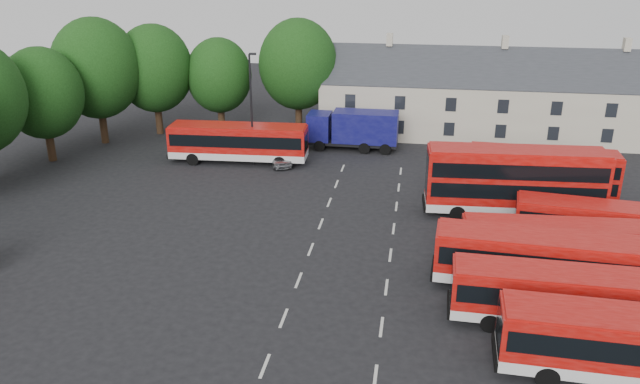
{
  "coord_description": "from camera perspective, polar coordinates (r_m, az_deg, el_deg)",
  "views": [
    {
      "loc": [
        6.21,
        -32.75,
        17.48
      ],
      "look_at": [
        -0.12,
        6.38,
        2.2
      ],
      "focal_mm": 35.0,
      "sensor_mm": 36.0,
      "label": 1
    }
  ],
  "objects": [
    {
      "name": "terrace_houses",
      "position": [
        64.68,
        16.05,
        8.11
      ],
      "size": [
        35.7,
        7.13,
        10.06
      ],
      "color": "beige",
      "rests_on": "ground"
    },
    {
      "name": "bus_row_c",
      "position": [
        36.06,
        19.86,
        -5.72
      ],
      "size": [
        11.86,
        3.48,
        3.31
      ],
      "rotation": [
        0.0,
        0.0,
        -0.07
      ],
      "color": "silver",
      "rests_on": "ground"
    },
    {
      "name": "lamppost",
      "position": [
        53.92,
        -6.28,
        7.77
      ],
      "size": [
        0.67,
        0.31,
        9.71
      ],
      "rotation": [
        0.0,
        0.0,
        0.13
      ],
      "color": "black",
      "rests_on": "ground"
    },
    {
      "name": "bus_north",
      "position": [
        55.37,
        -7.48,
        4.72
      ],
      "size": [
        12.16,
        3.34,
        3.41
      ],
      "rotation": [
        0.0,
        0.0,
        0.05
      ],
      "color": "silver",
      "rests_on": "ground"
    },
    {
      "name": "bus_dd_south",
      "position": [
        45.28,
        17.37,
        1.19
      ],
      "size": [
        12.21,
        3.43,
        4.95
      ],
      "rotation": [
        0.0,
        0.0,
        0.05
      ],
      "color": "silver",
      "rests_on": "ground"
    },
    {
      "name": "lane_markings",
      "position": [
        39.07,
        2.78,
        -5.51
      ],
      "size": [
        5.15,
        33.8,
        0.01
      ],
      "color": "beige",
      "rests_on": "ground"
    },
    {
      "name": "bus_row_b",
      "position": [
        33.13,
        21.45,
        -8.69
      ],
      "size": [
        10.93,
        2.81,
        3.07
      ],
      "rotation": [
        0.0,
        0.0,
        -0.03
      ],
      "color": "silver",
      "rests_on": "ground"
    },
    {
      "name": "bus_dd_north",
      "position": [
        48.04,
        19.61,
        1.56
      ],
      "size": [
        10.51,
        2.94,
        4.27
      ],
      "rotation": [
        0.0,
        0.0,
        -0.05
      ],
      "color": "silver",
      "rests_on": "ground"
    },
    {
      "name": "bus_row_a",
      "position": [
        30.45,
        27.11,
        -12.18
      ],
      "size": [
        11.61,
        3.12,
        3.25
      ],
      "rotation": [
        0.0,
        0.0,
        -0.04
      ],
      "color": "silver",
      "rests_on": "ground"
    },
    {
      "name": "bus_row_e",
      "position": [
        42.69,
        24.38,
        -2.51
      ],
      "size": [
        10.59,
        3.67,
        2.93
      ],
      "rotation": [
        0.0,
        0.0,
        -0.13
      ],
      "color": "silver",
      "rests_on": "ground"
    },
    {
      "name": "bus_row_d",
      "position": [
        38.77,
        20.63,
        -4.26
      ],
      "size": [
        10.57,
        2.99,
        2.95
      ],
      "rotation": [
        0.0,
        0.0,
        0.06
      ],
      "color": "silver",
      "rests_on": "ground"
    },
    {
      "name": "treeline",
      "position": [
        59.65,
        -18.12,
        9.63
      ],
      "size": [
        29.92,
        32.59,
        12.01
      ],
      "color": "black",
      "rests_on": "ground"
    },
    {
      "name": "silver_car",
      "position": [
        54.91,
        -3.82,
        3.25
      ],
      "size": [
        3.36,
        4.49,
        1.42
      ],
      "primitive_type": "imported",
      "rotation": [
        0.0,
        0.0,
        0.46
      ],
      "color": "#9A9CA1",
      "rests_on": "ground"
    },
    {
      "name": "box_truck",
      "position": [
        58.77,
        3.13,
        5.85
      ],
      "size": [
        8.46,
        2.75,
        3.68
      ],
      "rotation": [
        0.0,
        0.0,
        -0.01
      ],
      "color": "black",
      "rests_on": "ground"
    },
    {
      "name": "ground",
      "position": [
        37.64,
        -1.38,
        -6.6
      ],
      "size": [
        140.0,
        140.0,
        0.0
      ],
      "primitive_type": "plane",
      "color": "black",
      "rests_on": "ground"
    }
  ]
}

